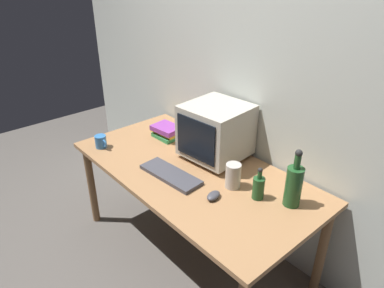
# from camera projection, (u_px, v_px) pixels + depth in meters

# --- Properties ---
(ground_plane) EXTENTS (6.00, 6.00, 0.00)m
(ground_plane) POSITION_uv_depth(u_px,v_px,m) (192.00, 250.00, 2.58)
(ground_plane) COLOR #56514C
(back_wall) EXTENTS (4.00, 0.08, 2.50)m
(back_wall) POSITION_uv_depth(u_px,v_px,m) (248.00, 71.00, 2.27)
(back_wall) COLOR beige
(back_wall) RESTS_ON ground
(desk) EXTENTS (1.67, 0.84, 0.70)m
(desk) POSITION_uv_depth(u_px,v_px,m) (192.00, 179.00, 2.28)
(desk) COLOR #9E7047
(desk) RESTS_ON ground
(crt_monitor) EXTENTS (0.41, 0.42, 0.37)m
(crt_monitor) POSITION_uv_depth(u_px,v_px,m) (216.00, 131.00, 2.30)
(crt_monitor) COLOR #B2AD9E
(crt_monitor) RESTS_ON desk
(keyboard) EXTENTS (0.43, 0.18, 0.02)m
(keyboard) POSITION_uv_depth(u_px,v_px,m) (171.00, 175.00, 2.17)
(keyboard) COLOR #3F3F47
(keyboard) RESTS_ON desk
(computer_mouse) EXTENTS (0.08, 0.11, 0.04)m
(computer_mouse) POSITION_uv_depth(u_px,v_px,m) (214.00, 196.00, 1.97)
(computer_mouse) COLOR #3F3F47
(computer_mouse) RESTS_ON desk
(bottle_tall) EXTENTS (0.09, 0.09, 0.34)m
(bottle_tall) POSITION_uv_depth(u_px,v_px,m) (294.00, 185.00, 1.87)
(bottle_tall) COLOR #1E4C23
(bottle_tall) RESTS_ON desk
(bottle_short) EXTENTS (0.07, 0.07, 0.20)m
(bottle_short) POSITION_uv_depth(u_px,v_px,m) (258.00, 187.00, 1.95)
(bottle_short) COLOR #1E4C23
(bottle_short) RESTS_ON desk
(book_stack) EXTENTS (0.24, 0.18, 0.09)m
(book_stack) POSITION_uv_depth(u_px,v_px,m) (167.00, 131.00, 2.63)
(book_stack) COLOR #33894C
(book_stack) RESTS_ON desk
(mug) EXTENTS (0.12, 0.08, 0.09)m
(mug) POSITION_uv_depth(u_px,v_px,m) (101.00, 142.00, 2.49)
(mug) COLOR #3370B2
(mug) RESTS_ON desk
(metal_canister) EXTENTS (0.09, 0.09, 0.15)m
(metal_canister) POSITION_uv_depth(u_px,v_px,m) (233.00, 176.00, 2.04)
(metal_canister) COLOR #B7B2A8
(metal_canister) RESTS_ON desk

